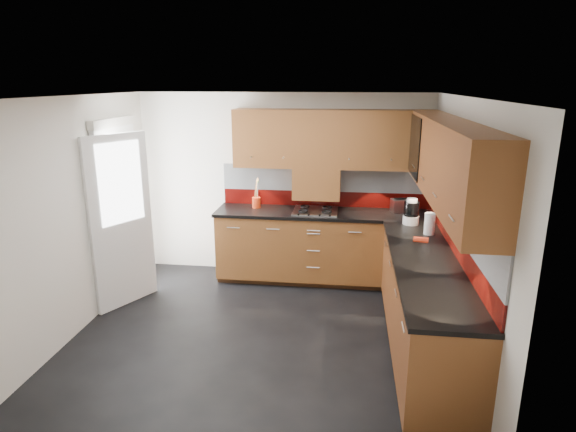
# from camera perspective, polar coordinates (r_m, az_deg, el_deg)

# --- Properties ---
(room) EXTENTS (4.00, 3.80, 2.64)m
(room) POSITION_cam_1_polar(r_m,az_deg,el_deg) (4.58, -3.58, 2.62)
(room) COLOR black
(base_cabinets) EXTENTS (2.70, 3.20, 0.95)m
(base_cabinets) POSITION_cam_1_polar(r_m,az_deg,el_deg) (5.52, 9.05, -6.82)
(base_cabinets) COLOR brown
(base_cabinets) RESTS_ON room
(countertop) EXTENTS (2.72, 3.22, 0.04)m
(countertop) POSITION_cam_1_polar(r_m,az_deg,el_deg) (5.34, 9.14, -2.09)
(countertop) COLOR black
(countertop) RESTS_ON base_cabinets
(backsplash) EXTENTS (2.70, 3.20, 0.54)m
(backsplash) POSITION_cam_1_polar(r_m,az_deg,el_deg) (5.49, 11.52, 1.42)
(backsplash) COLOR maroon
(backsplash) RESTS_ON countertop
(upper_cabinets) EXTENTS (2.50, 3.20, 0.72)m
(upper_cabinets) POSITION_cam_1_polar(r_m,az_deg,el_deg) (5.22, 11.49, 7.74)
(upper_cabinets) COLOR brown
(upper_cabinets) RESTS_ON room
(extractor_hood) EXTENTS (0.60, 0.33, 0.40)m
(extractor_hood) POSITION_cam_1_polar(r_m,az_deg,el_deg) (6.16, 3.42, 3.93)
(extractor_hood) COLOR brown
(extractor_hood) RESTS_ON room
(glass_cabinet) EXTENTS (0.32, 0.80, 0.66)m
(glass_cabinet) POSITION_cam_1_polar(r_m,az_deg,el_deg) (5.56, 16.30, 8.17)
(glass_cabinet) COLOR black
(glass_cabinet) RESTS_ON room
(back_door) EXTENTS (0.42, 1.19, 2.04)m
(back_door) POSITION_cam_1_polar(r_m,az_deg,el_deg) (5.96, -19.19, 0.22)
(back_door) COLOR white
(back_door) RESTS_ON room
(gas_hob) EXTENTS (0.56, 0.49, 0.04)m
(gas_hob) POSITION_cam_1_polar(r_m,az_deg,el_deg) (6.08, 3.26, 0.61)
(gas_hob) COLOR silver
(gas_hob) RESTS_ON countertop
(utensil_pot) EXTENTS (0.11, 0.11, 0.39)m
(utensil_pot) POSITION_cam_1_polar(r_m,az_deg,el_deg) (6.27, -3.77, 1.81)
(utensil_pot) COLOR red
(utensil_pot) RESTS_ON countertop
(toaster) EXTENTS (0.27, 0.21, 0.17)m
(toaster) POSITION_cam_1_polar(r_m,az_deg,el_deg) (6.22, 13.24, 1.21)
(toaster) COLOR silver
(toaster) RESTS_ON countertop
(food_processor) EXTENTS (0.18, 0.18, 0.30)m
(food_processor) POSITION_cam_1_polar(r_m,az_deg,el_deg) (5.70, 14.40, 0.41)
(food_processor) COLOR white
(food_processor) RESTS_ON countertop
(paper_towel) EXTENTS (0.13, 0.13, 0.24)m
(paper_towel) POSITION_cam_1_polar(r_m,az_deg,el_deg) (5.38, 16.43, -0.89)
(paper_towel) COLOR white
(paper_towel) RESTS_ON countertop
(orange_cloth) EXTENTS (0.17, 0.15, 0.02)m
(orange_cloth) POSITION_cam_1_polar(r_m,az_deg,el_deg) (5.18, 15.47, -2.72)
(orange_cloth) COLOR red
(orange_cloth) RESTS_ON countertop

